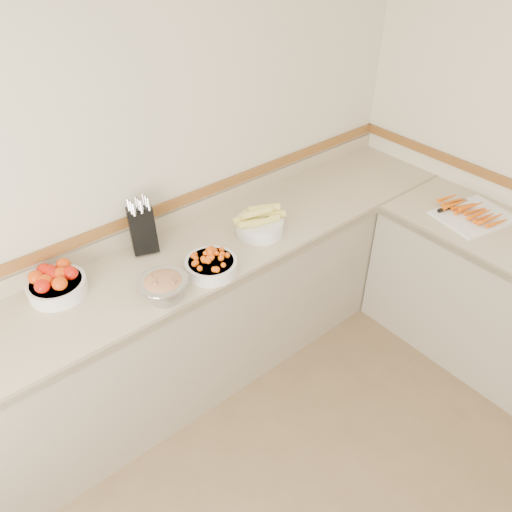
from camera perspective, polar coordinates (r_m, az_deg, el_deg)
back_wall at (r=2.73m, az=-14.68°, el=8.58°), size 4.00×0.00×4.00m
counter_back at (r=2.99m, az=-9.27°, el=-8.01°), size 4.00×0.65×1.08m
knife_block at (r=2.79m, az=-12.85°, el=3.07°), size 0.18×0.20×0.33m
tomato_bowl at (r=2.65m, az=-21.93°, el=-2.86°), size 0.29×0.29×0.14m
cherry_tomato_bowl at (r=2.61m, az=-5.17°, el=-0.88°), size 0.28×0.28×0.15m
corn_bowl at (r=2.89m, az=0.42°, el=3.75°), size 0.31×0.28×0.17m
rhubarb_bowl at (r=2.46m, az=-10.50°, el=-3.53°), size 0.25×0.25×0.14m
cutting_board at (r=3.33m, az=23.46°, el=4.49°), size 0.49×0.43×0.06m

